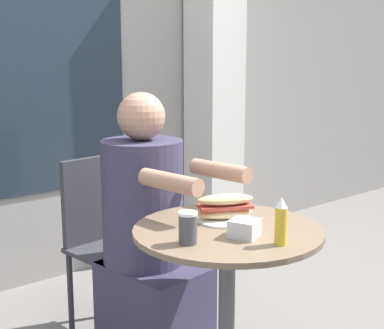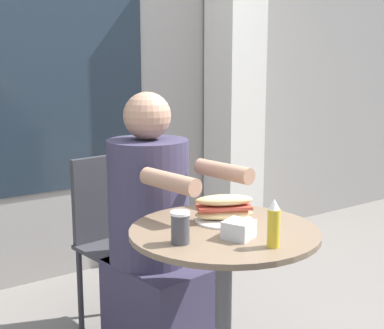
{
  "view_description": "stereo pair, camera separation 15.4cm",
  "coord_description": "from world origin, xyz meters",
  "px_view_note": "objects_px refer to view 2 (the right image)",
  "views": [
    {
      "loc": [
        -1.25,
        -1.31,
        1.33
      ],
      "look_at": [
        0.0,
        0.2,
        0.95
      ],
      "focal_mm": 50.0,
      "sensor_mm": 36.0,
      "label": 1
    },
    {
      "loc": [
        -1.13,
        -1.4,
        1.33
      ],
      "look_at": [
        0.0,
        0.2,
        0.95
      ],
      "focal_mm": 50.0,
      "sensor_mm": 36.0,
      "label": 2
    }
  ],
  "objects_px": {
    "seated_diner": "(154,247)",
    "drink_cup": "(180,227)",
    "diner_chair": "(115,228)",
    "sandwich_on_plate": "(224,210)",
    "condiment_bottle": "(274,224)",
    "cafe_table": "(224,283)"
  },
  "relations": [
    {
      "from": "cafe_table",
      "to": "drink_cup",
      "type": "xyz_separation_m",
      "value": [
        -0.21,
        -0.04,
        0.26
      ]
    },
    {
      "from": "sandwich_on_plate",
      "to": "drink_cup",
      "type": "distance_m",
      "value": 0.29
    },
    {
      "from": "cafe_table",
      "to": "drink_cup",
      "type": "relative_size",
      "value": 7.05
    },
    {
      "from": "diner_chair",
      "to": "sandwich_on_plate",
      "type": "height_order",
      "value": "diner_chair"
    },
    {
      "from": "diner_chair",
      "to": "condiment_bottle",
      "type": "relative_size",
      "value": 5.51
    },
    {
      "from": "cafe_table",
      "to": "seated_diner",
      "type": "height_order",
      "value": "seated_diner"
    },
    {
      "from": "cafe_table",
      "to": "diner_chair",
      "type": "distance_m",
      "value": 0.88
    },
    {
      "from": "seated_diner",
      "to": "sandwich_on_plate",
      "type": "relative_size",
      "value": 5.27
    },
    {
      "from": "diner_chair",
      "to": "sandwich_on_plate",
      "type": "xyz_separation_m",
      "value": [
        0.04,
        -0.8,
        0.27
      ]
    },
    {
      "from": "sandwich_on_plate",
      "to": "drink_cup",
      "type": "xyz_separation_m",
      "value": [
        -0.27,
        -0.11,
        0.01
      ]
    },
    {
      "from": "seated_diner",
      "to": "drink_cup",
      "type": "distance_m",
      "value": 0.67
    },
    {
      "from": "diner_chair",
      "to": "drink_cup",
      "type": "distance_m",
      "value": 0.98
    },
    {
      "from": "diner_chair",
      "to": "sandwich_on_plate",
      "type": "relative_size",
      "value": 3.82
    },
    {
      "from": "cafe_table",
      "to": "sandwich_on_plate",
      "type": "xyz_separation_m",
      "value": [
        0.06,
        0.07,
        0.25
      ]
    },
    {
      "from": "diner_chair",
      "to": "drink_cup",
      "type": "relative_size",
      "value": 8.21
    },
    {
      "from": "seated_diner",
      "to": "sandwich_on_plate",
      "type": "height_order",
      "value": "seated_diner"
    },
    {
      "from": "cafe_table",
      "to": "condiment_bottle",
      "type": "height_order",
      "value": "condiment_bottle"
    },
    {
      "from": "sandwich_on_plate",
      "to": "condiment_bottle",
      "type": "relative_size",
      "value": 1.44
    },
    {
      "from": "cafe_table",
      "to": "condiment_bottle",
      "type": "relative_size",
      "value": 4.73
    },
    {
      "from": "cafe_table",
      "to": "sandwich_on_plate",
      "type": "bearing_deg",
      "value": 52.68
    },
    {
      "from": "cafe_table",
      "to": "condiment_bottle",
      "type": "distance_m",
      "value": 0.36
    },
    {
      "from": "condiment_bottle",
      "to": "diner_chair",
      "type": "bearing_deg",
      "value": 89.89
    }
  ]
}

